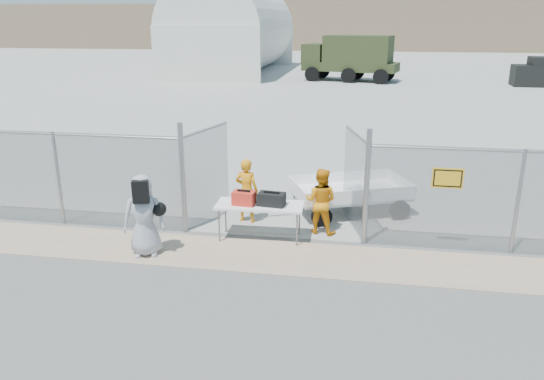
% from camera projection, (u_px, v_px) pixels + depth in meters
% --- Properties ---
extents(ground, '(160.00, 160.00, 0.00)m').
position_uv_depth(ground, '(254.00, 279.00, 9.87)').
color(ground, '#595959').
extents(tarmac_inside, '(160.00, 80.00, 0.01)m').
position_uv_depth(tarmac_inside, '(344.00, 71.00, 49.28)').
color(tarmac_inside, '#9A9A97').
rests_on(tarmac_inside, ground).
extents(dirt_strip, '(44.00, 1.60, 0.01)m').
position_uv_depth(dirt_strip, '(264.00, 256.00, 10.81)').
color(dirt_strip, tan).
rests_on(dirt_strip, ground).
extents(distant_hills, '(140.00, 6.00, 9.00)m').
position_uv_depth(distant_hills, '(388.00, 20.00, 80.88)').
color(distant_hills, '#7F684F').
rests_on(distant_hills, ground).
extents(chain_link_fence, '(40.00, 0.20, 2.20)m').
position_uv_depth(chain_link_fence, '(272.00, 190.00, 11.41)').
color(chain_link_fence, gray).
rests_on(chain_link_fence, ground).
extents(quonset_hangar, '(9.00, 18.00, 8.00)m').
position_uv_depth(quonset_hangar, '(233.00, 27.00, 47.77)').
color(quonset_hangar, silver).
rests_on(quonset_hangar, ground).
extents(folding_table, '(1.91, 0.85, 0.80)m').
position_uv_depth(folding_table, '(260.00, 221.00, 11.56)').
color(folding_table, white).
rests_on(folding_table, ground).
extents(orange_bag, '(0.50, 0.36, 0.29)m').
position_uv_depth(orange_bag, '(244.00, 198.00, 11.37)').
color(orange_bag, red).
rests_on(orange_bag, folding_table).
extents(black_duffel, '(0.60, 0.39, 0.27)m').
position_uv_depth(black_duffel, '(272.00, 199.00, 11.32)').
color(black_duffel, black).
rests_on(black_duffel, folding_table).
extents(security_worker_left, '(0.62, 0.47, 1.54)m').
position_uv_depth(security_worker_left, '(247.00, 191.00, 12.43)').
color(security_worker_left, orange).
rests_on(security_worker_left, ground).
extents(security_worker_right, '(0.84, 0.72, 1.50)m').
position_uv_depth(security_worker_right, '(321.00, 201.00, 11.77)').
color(security_worker_right, orange).
rests_on(security_worker_right, ground).
extents(visitor, '(0.95, 0.75, 1.70)m').
position_uv_depth(visitor, '(144.00, 215.00, 10.64)').
color(visitor, '#9B9DA8').
rests_on(visitor, ground).
extents(utility_trailer, '(4.04, 3.10, 0.87)m').
position_uv_depth(utility_trailer, '(350.00, 195.00, 13.17)').
color(utility_trailer, white).
rests_on(utility_trailer, ground).
extents(military_truck, '(7.64, 4.16, 3.45)m').
position_uv_depth(military_truck, '(351.00, 58.00, 41.09)').
color(military_truck, '#2C361A').
rests_on(military_truck, ground).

